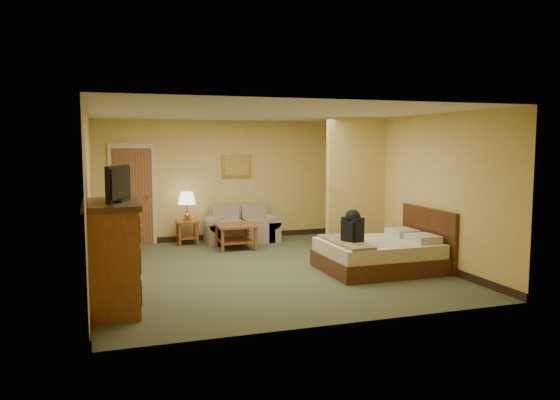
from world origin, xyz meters
name	(u,v)px	position (x,y,z in m)	size (l,w,h in m)	color
floor	(264,268)	(0.00, 0.00, 0.00)	(6.00, 6.00, 0.00)	#4B5235
ceiling	(264,113)	(0.00, 0.00, 2.60)	(6.00, 6.00, 0.00)	white
back_wall	(224,180)	(0.00, 3.00, 1.30)	(5.50, 0.02, 2.60)	#DBB85D
left_wall	(89,197)	(-2.75, 0.00, 1.30)	(0.02, 6.00, 2.60)	#DBB85D
right_wall	(408,188)	(2.75, 0.00, 1.30)	(0.02, 6.00, 2.60)	#DBB85D
partition	(356,185)	(2.15, 0.93, 1.30)	(1.20, 0.15, 2.60)	#DBB85D
door	(133,195)	(-1.95, 2.96, 1.03)	(0.94, 0.16, 2.10)	beige
baseboard	(225,236)	(0.00, 2.99, 0.06)	(5.50, 0.02, 0.12)	black
loveseat	(242,230)	(0.27, 2.57, 0.25)	(1.55, 0.72, 0.78)	gray
side_table	(187,229)	(-0.88, 2.65, 0.33)	(0.45, 0.45, 0.50)	brown
table_lamp	(187,199)	(-0.88, 2.65, 0.95)	(0.36, 0.36, 0.60)	#A0743B
coffee_table	(236,231)	(-0.04, 1.84, 0.35)	(0.79, 0.79, 0.49)	brown
wall_picture	(237,166)	(0.27, 2.97, 1.60)	(0.65, 0.04, 0.51)	#B78E3F
dresser	(112,256)	(-2.48, -1.56, 0.70)	(0.68, 1.29, 1.38)	brown
tv	(118,184)	(-2.38, -1.56, 1.59)	(0.33, 0.71, 0.45)	black
bed	(382,254)	(1.82, -0.73, 0.28)	(1.91, 1.56, 1.01)	#43200F
backpack	(353,226)	(1.26, -0.78, 0.78)	(0.32, 0.38, 0.55)	black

